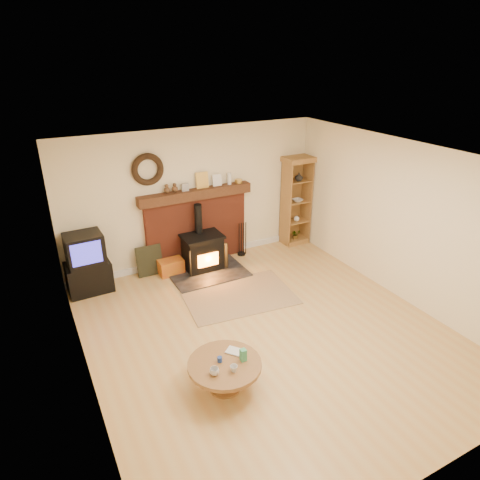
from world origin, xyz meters
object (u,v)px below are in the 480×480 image
coffee_table (225,368)px  tv_unit (87,264)px  wood_stove (203,253)px  curio_cabinet (295,201)px

coffee_table → tv_unit: bearing=108.0°
wood_stove → tv_unit: bearing=174.5°
curio_cabinet → wood_stove: bearing=-172.8°
tv_unit → curio_cabinet: (4.30, 0.09, 0.43)m
wood_stove → curio_cabinet: bearing=7.2°
tv_unit → coffee_table: 3.38m
curio_cabinet → coffee_table: size_ratio=2.07×
curio_cabinet → coffee_table: (-3.26, -3.29, -0.62)m
tv_unit → coffee_table: bearing=-72.0°
tv_unit → coffee_table: tv_unit is taller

